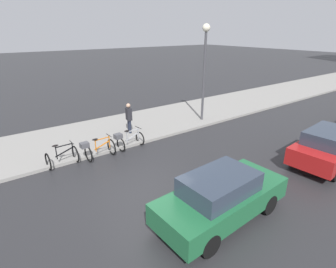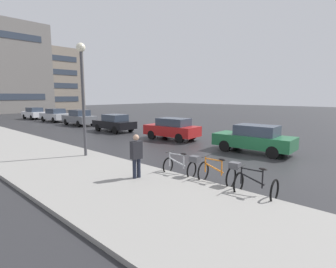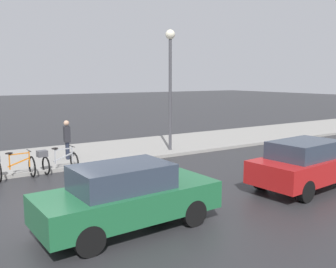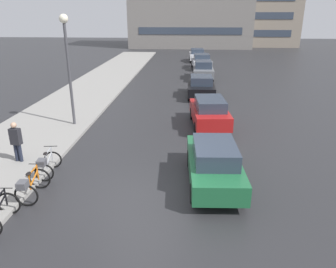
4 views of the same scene
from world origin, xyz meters
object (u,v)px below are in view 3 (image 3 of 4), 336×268
Objects in this scene: bicycle_third at (56,160)px; car_green at (127,196)px; bicycle_second at (11,166)px; car_red at (306,164)px; pedestrian at (67,139)px; streetlamp at (170,70)px.

car_green is at bearing -0.83° from bicycle_third.
bicycle_second is 0.98× the size of bicycle_third.
car_red is (6.19, 6.10, 0.31)m from bicycle_third.
car_red is at bearing 33.74° from pedestrian.
streetlamp is at bearing 98.50° from bicycle_second.
bicycle_third is 0.84× the size of pedestrian.
pedestrian reaches higher than bicycle_second.
bicycle_second is 9.76m from car_red.
bicycle_second is 0.33× the size of car_green.
streetlamp is (0.63, 4.67, 2.86)m from pedestrian.
car_green is 1.06× the size of car_red.
pedestrian is 0.31× the size of streetlamp.
bicycle_second is at bearing -165.88° from car_green.
car_green is at bearing -39.23° from streetlamp.
bicycle_second is at bearing -81.50° from streetlamp.
bicycle_third is at bearing -135.42° from car_red.
car_red is at bearing 44.58° from bicycle_third.
car_red is 0.73× the size of streetlamp.
bicycle_second is 1.58m from bicycle_third.
car_red reaches higher than car_green.
car_green is (5.89, 1.48, 0.28)m from bicycle_second.
bicycle_third is (-0.14, 1.57, -0.01)m from bicycle_second.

